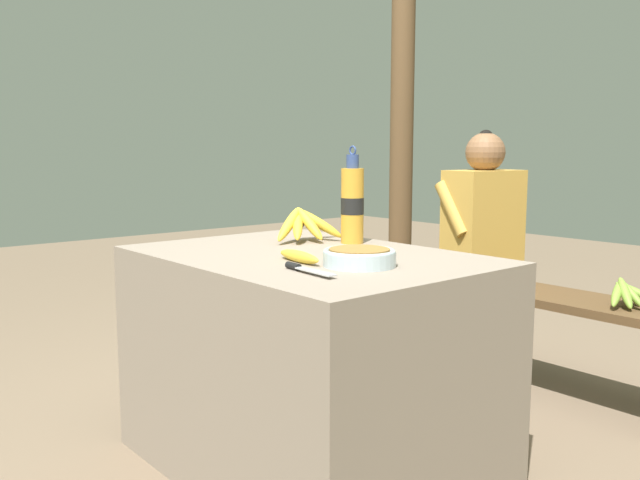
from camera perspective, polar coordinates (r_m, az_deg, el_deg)
The scene contains 11 objects.
ground_plane at distance 2.39m, azimuth -0.93°, elevation -18.40°, with size 12.00×12.00×0.00m, color #75604C.
market_counter at distance 2.25m, azimuth -0.95°, elevation -10.20°, with size 1.14×0.81×0.72m.
banana_bunch_ripe at distance 2.45m, azimuth -1.25°, elevation 1.39°, with size 0.17×0.33×0.13m.
serving_bowl at distance 1.94m, azimuth 3.34°, elevation -1.38°, with size 0.21×0.21×0.05m.
water_bottle at distance 2.40m, azimuth 2.74°, elevation 3.06°, with size 0.08×0.08×0.35m.
loose_banana_front at distance 2.01m, azimuth -1.78°, elevation -1.39°, with size 0.21×0.06×0.03m.
knife at distance 1.85m, azimuth -1.47°, elevation -2.41°, with size 0.21×0.04×0.02m.
wooden_bench at distance 3.11m, azimuth 16.82°, elevation -5.27°, with size 1.52×0.32×0.44m.
seated_vendor at distance 3.18m, azimuth 12.91°, elevation 0.35°, with size 0.43×0.41×1.13m.
banana_bunch_green at distance 2.87m, azimuth 24.51°, elevation -4.04°, with size 0.18×0.28×0.12m.
support_post_near at distance 3.95m, azimuth 6.92°, elevation 10.59°, with size 0.13×0.13×2.50m.
Camera 1 is at (1.66, -1.36, 1.05)m, focal length 38.00 mm.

